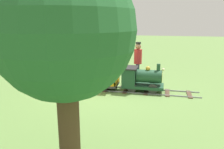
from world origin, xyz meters
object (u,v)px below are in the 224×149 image
(locomotive, at_px, (140,78))
(conductor_person, at_px, (138,60))
(oak_tree_far, at_px, (64,32))
(oak_tree_near, at_px, (60,6))
(passenger_car, at_px, (83,76))

(locomotive, distance_m, conductor_person, 1.08)
(locomotive, distance_m, oak_tree_far, 4.98)
(locomotive, bearing_deg, oak_tree_near, -130.29)
(conductor_person, bearing_deg, locomotive, 12.07)
(conductor_person, relative_size, oak_tree_near, 0.38)
(oak_tree_near, xyz_separation_m, oak_tree_far, (8.74, 4.28, -0.93))
(oak_tree_far, bearing_deg, locomotive, 172.89)
(locomotive, relative_size, oak_tree_near, 0.34)
(oak_tree_near, bearing_deg, conductor_person, 55.76)
(passenger_car, distance_m, oak_tree_near, 5.67)
(passenger_car, height_order, oak_tree_near, oak_tree_near)
(locomotive, xyz_separation_m, conductor_person, (-0.95, -0.20, 0.48))
(oak_tree_near, height_order, oak_tree_far, oak_tree_near)
(oak_tree_near, bearing_deg, oak_tree_far, 26.11)
(oak_tree_far, bearing_deg, passenger_car, -161.76)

